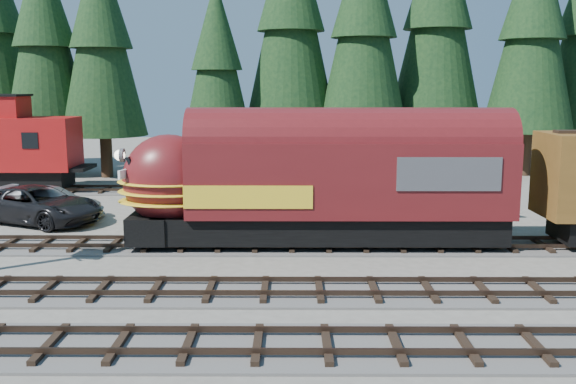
{
  "coord_description": "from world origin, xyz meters",
  "views": [
    {
      "loc": [
        -1.53,
        -22.23,
        6.81
      ],
      "look_at": [
        -1.66,
        4.0,
        2.36
      ],
      "focal_mm": 40.0,
      "sensor_mm": 36.0,
      "label": 1
    }
  ],
  "objects_px": {
    "depot": "(321,159)",
    "pickup_truck_a": "(38,205)",
    "locomotive": "(308,187)",
    "pickup_truck_b": "(50,202)"
  },
  "relations": [
    {
      "from": "depot",
      "to": "pickup_truck_a",
      "type": "distance_m",
      "value": 14.27
    },
    {
      "from": "depot",
      "to": "pickup_truck_a",
      "type": "relative_size",
      "value": 1.94
    },
    {
      "from": "depot",
      "to": "pickup_truck_b",
      "type": "bearing_deg",
      "value": -177.62
    },
    {
      "from": "depot",
      "to": "pickup_truck_a",
      "type": "xyz_separation_m",
      "value": [
        -14.0,
        -1.81,
        -2.05
      ]
    },
    {
      "from": "depot",
      "to": "locomotive",
      "type": "relative_size",
      "value": 0.79
    },
    {
      "from": "depot",
      "to": "locomotive",
      "type": "xyz_separation_m",
      "value": [
        -0.85,
        -6.5,
        -0.38
      ]
    },
    {
      "from": "locomotive",
      "to": "pickup_truck_b",
      "type": "height_order",
      "value": "locomotive"
    },
    {
      "from": "locomotive",
      "to": "pickup_truck_a",
      "type": "height_order",
      "value": "locomotive"
    },
    {
      "from": "pickup_truck_a",
      "to": "pickup_truck_b",
      "type": "height_order",
      "value": "pickup_truck_a"
    },
    {
      "from": "locomotive",
      "to": "pickup_truck_b",
      "type": "relative_size",
      "value": 2.92
    }
  ]
}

